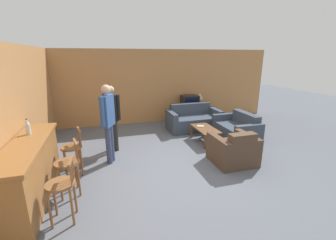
# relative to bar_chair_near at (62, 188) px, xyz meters

# --- Properties ---
(ground_plane) EXTENTS (24.00, 24.00, 0.00)m
(ground_plane) POSITION_rel_bar_chair_near_xyz_m (2.32, 1.05, -0.54)
(ground_plane) COLOR #565B66
(wall_back) EXTENTS (9.40, 0.08, 2.60)m
(wall_back) POSITION_rel_bar_chair_near_xyz_m (2.32, 4.77, 0.76)
(wall_back) COLOR #B27A47
(wall_back) RESTS_ON ground_plane
(wall_left) EXTENTS (0.08, 8.72, 2.60)m
(wall_left) POSITION_rel_bar_chair_near_xyz_m (-0.91, 2.41, 0.76)
(wall_left) COLOR #B27A47
(wall_left) RESTS_ON ground_plane
(bar_counter) EXTENTS (0.55, 2.26, 1.02)m
(bar_counter) POSITION_rel_bar_chair_near_xyz_m (-0.57, 0.71, -0.02)
(bar_counter) COLOR brown
(bar_counter) RESTS_ON ground_plane
(bar_chair_near) EXTENTS (0.43, 0.43, 0.97)m
(bar_chair_near) POSITION_rel_bar_chair_near_xyz_m (0.00, 0.00, 0.00)
(bar_chair_near) COLOR brown
(bar_chair_near) RESTS_ON ground_plane
(bar_chair_mid) EXTENTS (0.50, 0.50, 0.97)m
(bar_chair_mid) POSITION_rel_bar_chair_near_xyz_m (-0.00, 0.69, 0.00)
(bar_chair_mid) COLOR brown
(bar_chair_mid) RESTS_ON ground_plane
(bar_chair_far) EXTENTS (0.49, 0.49, 0.97)m
(bar_chair_far) POSITION_rel_bar_chair_near_xyz_m (-0.00, 1.42, 0.00)
(bar_chair_far) COLOR brown
(bar_chair_far) RESTS_ON ground_plane
(couch_far) EXTENTS (1.71, 0.91, 0.82)m
(couch_far) POSITION_rel_bar_chair_near_xyz_m (3.52, 3.50, -0.24)
(couch_far) COLOR #384251
(couch_far) RESTS_ON ground_plane
(armchair_near) EXTENTS (0.91, 0.87, 0.80)m
(armchair_near) POSITION_rel_bar_chair_near_xyz_m (3.42, 0.93, -0.24)
(armchair_near) COLOR #4C3828
(armchair_near) RESTS_ON ground_plane
(loveseat_right) EXTENTS (0.84, 1.39, 0.79)m
(loveseat_right) POSITION_rel_bar_chair_near_xyz_m (4.34, 2.20, -0.24)
(loveseat_right) COLOR #384251
(loveseat_right) RESTS_ON ground_plane
(coffee_table) EXTENTS (0.52, 1.01, 0.41)m
(coffee_table) POSITION_rel_bar_chair_near_xyz_m (3.38, 2.30, -0.19)
(coffee_table) COLOR brown
(coffee_table) RESTS_ON ground_plane
(tv_unit) EXTENTS (1.13, 0.54, 0.52)m
(tv_unit) POSITION_rel_bar_chair_near_xyz_m (3.73, 4.39, -0.28)
(tv_unit) COLOR #513823
(tv_unit) RESTS_ON ground_plane
(tv) EXTENTS (0.59, 0.48, 0.46)m
(tv) POSITION_rel_bar_chair_near_xyz_m (3.73, 4.38, 0.21)
(tv) COLOR black
(tv) RESTS_ON tv_unit
(bottle) EXTENTS (0.08, 0.08, 0.29)m
(bottle) POSITION_rel_bar_chair_near_xyz_m (-0.64, 1.17, 0.61)
(bottle) COLOR silver
(bottle) RESTS_ON bar_counter
(book_on_table) EXTENTS (0.23, 0.20, 0.02)m
(book_on_table) POSITION_rel_bar_chair_near_xyz_m (3.31, 2.48, -0.12)
(book_on_table) COLOR #B7AD99
(book_on_table) RESTS_ON coffee_table
(table_lamp) EXTENTS (0.30, 0.30, 0.54)m
(table_lamp) POSITION_rel_bar_chair_near_xyz_m (4.13, 4.39, 0.39)
(table_lamp) COLOR brown
(table_lamp) RESTS_ON tv_unit
(person_by_window) EXTENTS (0.40, 0.38, 1.67)m
(person_by_window) POSITION_rel_bar_chair_near_xyz_m (0.86, 2.46, 0.42)
(person_by_window) COLOR black
(person_by_window) RESTS_ON ground_plane
(person_by_counter) EXTENTS (0.32, 0.48, 1.79)m
(person_by_counter) POSITION_rel_bar_chair_near_xyz_m (0.75, 1.78, 0.49)
(person_by_counter) COLOR #384260
(person_by_counter) RESTS_ON ground_plane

